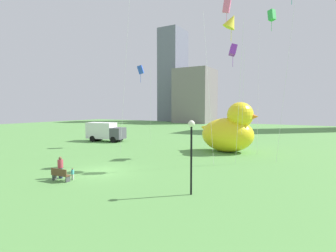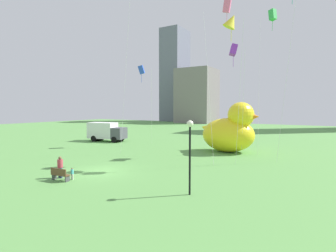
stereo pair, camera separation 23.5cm
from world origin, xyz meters
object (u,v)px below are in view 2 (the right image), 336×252
object	(u,v)px
person_adult	(60,166)
kite_purple	(234,51)
kite_blue	(141,70)
box_truck	(106,132)
kite_yellow	(231,21)
person_child	(72,173)
park_bench	(60,174)
kite_green	(272,16)
lamppost	(190,142)
giant_inflatable_duck	(230,131)
kite_pink	(227,7)

from	to	relation	value
person_adult	kite_purple	world-z (taller)	kite_purple
person_adult	kite_blue	xyz separation A→B (m)	(-4.49, 16.18, 9.21)
box_truck	kite_purple	distance (m)	22.56
kite_yellow	person_child	bearing A→B (deg)	-128.76
kite_purple	park_bench	bearing A→B (deg)	-116.24
park_bench	kite_green	size ratio (longest dim) A/B	0.09
kite_yellow	lamppost	bearing A→B (deg)	-87.23
giant_inflatable_duck	box_truck	size ratio (longest dim) A/B	1.14
kite_green	kite_blue	world-z (taller)	kite_green
box_truck	kite_blue	distance (m)	11.54
kite_blue	kite_pink	world-z (taller)	kite_pink
person_adult	box_truck	distance (m)	21.10
person_child	lamppost	xyz separation A→B (m)	(8.66, 1.35, 2.68)
park_bench	kite_purple	distance (m)	20.14
person_adult	kite_purple	distance (m)	19.78
person_child	lamppost	size ratio (longest dim) A/B	0.19
box_truck	kite_blue	xyz separation A→B (m)	(7.56, -1.12, 8.64)
kite_pink	kite_green	bearing A→B (deg)	64.87
person_child	kite_pink	bearing A→B (deg)	59.21
person_adult	kite_green	world-z (taller)	kite_green
person_adult	lamppost	bearing A→B (deg)	8.58
box_truck	kite_green	bearing A→B (deg)	3.08
park_bench	giant_inflatable_duck	distance (m)	19.19
lamppost	kite_pink	bearing A→B (deg)	97.81
giant_inflatable_duck	lamppost	world-z (taller)	giant_inflatable_duck
park_bench	kite_green	world-z (taller)	kite_green
box_truck	kite_pink	size ratio (longest dim) A/B	0.40
person_adult	lamppost	xyz separation A→B (m)	(9.79, 1.48, 2.27)
box_truck	kite_yellow	xyz separation A→B (m)	(21.41, -6.93, 11.09)
person_child	kite_pink	xyz separation A→B (m)	(7.19, 12.07, 14.00)
kite_yellow	park_bench	bearing A→B (deg)	-128.66
kite_blue	person_child	bearing A→B (deg)	-70.71
kite_purple	kite_blue	bearing A→B (deg)	174.10
person_child	giant_inflatable_duck	xyz separation A→B (m)	(6.10, 17.26, 1.99)
kite_green	lamppost	bearing A→B (deg)	-95.08
lamppost	box_truck	bearing A→B (deg)	144.07
kite_yellow	kite_pink	bearing A→B (deg)	119.72
kite_yellow	kite_purple	world-z (taller)	kite_yellow
person_adult	kite_green	size ratio (longest dim) A/B	0.10
park_bench	kite_purple	world-z (taller)	kite_purple
giant_inflatable_duck	lamppost	size ratio (longest dim) A/B	1.58
box_truck	kite_purple	xyz separation A→B (m)	(20.28, -2.44, 9.57)
kite_green	kite_blue	bearing A→B (deg)	-171.42
person_child	kite_blue	world-z (taller)	kite_blue
kite_purple	kite_pink	size ratio (longest dim) A/B	0.77
person_child	lamppost	world-z (taller)	lamppost
giant_inflatable_duck	kite_green	bearing A→B (deg)	16.15
person_adult	kite_pink	xyz separation A→B (m)	(8.32, 12.19, 13.60)
person_child	kite_green	xyz separation A→B (m)	(10.18, 18.44, 14.56)
giant_inflatable_duck	kite_blue	world-z (taller)	kite_blue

